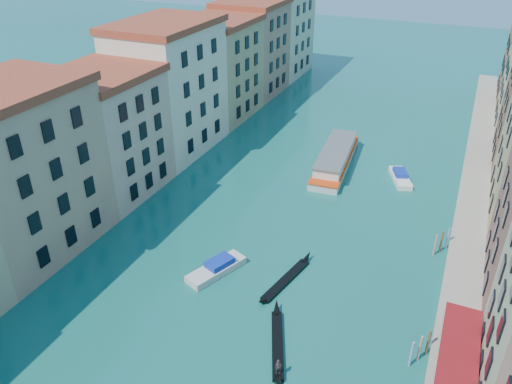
% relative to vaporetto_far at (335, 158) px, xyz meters
% --- Properties ---
extents(left_bank_palazzos, '(12.80, 128.40, 21.00)m').
position_rel_vaporetto_far_xyz_m(left_bank_palazzos, '(-27.20, -10.77, 8.41)').
color(left_bank_palazzos, beige).
rests_on(left_bank_palazzos, ground).
extents(quay, '(4.00, 140.00, 1.00)m').
position_rel_vaporetto_far_xyz_m(quay, '(20.80, -10.44, -0.80)').
color(quay, '#AD9D8B').
rests_on(quay, ground).
extents(vaporetto_far, '(6.04, 19.65, 2.88)m').
position_rel_vaporetto_far_xyz_m(vaporetto_far, '(0.00, 0.00, 0.00)').
color(vaporetto_far, silver).
rests_on(vaporetto_far, ground).
extents(gondola_fore, '(4.99, 10.42, 2.19)m').
position_rel_vaporetto_far_xyz_m(gondola_fore, '(5.65, -39.07, -0.93)').
color(gondola_fore, black).
rests_on(gondola_fore, ground).
extents(gondola_far, '(3.07, 10.75, 1.53)m').
position_rel_vaporetto_far_xyz_m(gondola_far, '(3.07, -29.85, -0.98)').
color(gondola_far, black).
rests_on(gondola_far, ground).
extents(motorboat_mid, '(4.80, 7.57, 1.50)m').
position_rel_vaporetto_far_xyz_m(motorboat_mid, '(-4.62, -31.62, -0.71)').
color(motorboat_mid, silver).
rests_on(motorboat_mid, ground).
extents(motorboat_far, '(4.52, 6.98, 1.38)m').
position_rel_vaporetto_far_xyz_m(motorboat_far, '(10.41, -0.89, -0.76)').
color(motorboat_far, white).
rests_on(motorboat_far, ground).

